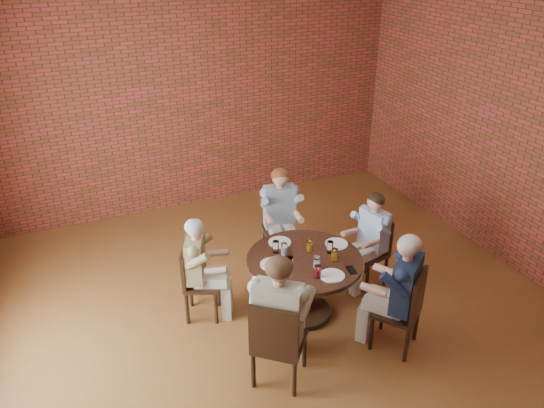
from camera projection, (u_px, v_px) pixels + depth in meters
name	position (u px, v px, depth m)	size (l,w,h in m)	color
floor	(288.00, 334.00, 5.79)	(7.00, 7.00, 0.00)	brown
ceiling	(294.00, 4.00, 4.24)	(7.00, 7.00, 0.00)	silver
wall_back	(190.00, 100.00, 7.87)	(7.00, 7.00, 0.00)	maroon
wall_right	(543.00, 146.00, 6.17)	(7.00, 7.00, 0.00)	maroon
dining_table	(304.00, 275.00, 5.86)	(1.27, 1.27, 0.75)	black
chair_a	(373.00, 248.00, 6.45)	(0.45, 0.45, 0.88)	black
diner_a	(370.00, 241.00, 6.36)	(0.47, 0.58, 1.23)	teal
chair_b	(279.00, 225.00, 6.94)	(0.49, 0.49, 0.92)	black
diner_b	(280.00, 217.00, 6.80)	(0.51, 0.63, 1.31)	gray
chair_c	(195.00, 279.00, 5.88)	(0.50, 0.50, 0.88)	black
diner_c	(201.00, 269.00, 5.82)	(0.47, 0.58, 1.23)	brown
chair_d	(277.00, 341.00, 4.92)	(0.65, 0.65, 0.98)	black
diner_d	(280.00, 319.00, 4.92)	(0.57, 0.71, 1.41)	tan
chair_e	(405.00, 308.00, 5.38)	(0.60, 0.60, 0.94)	black
diner_e	(399.00, 293.00, 5.35)	(0.53, 0.66, 1.34)	#16233F
plate_a	(337.00, 244.00, 6.02)	(0.26, 0.26, 0.01)	white
plate_b	(280.00, 242.00, 6.05)	(0.26, 0.26, 0.01)	white
plate_c	(272.00, 264.00, 5.65)	(0.26, 0.26, 0.01)	white
plate_d	(332.00, 276.00, 5.46)	(0.26, 0.26, 0.01)	white
glass_a	(330.00, 247.00, 5.84)	(0.07, 0.07, 0.14)	white
glass_b	(310.00, 245.00, 5.87)	(0.07, 0.07, 0.14)	white
glass_c	(276.00, 247.00, 5.85)	(0.07, 0.07, 0.14)	white
glass_d	(284.00, 249.00, 5.81)	(0.07, 0.07, 0.14)	white
glass_e	(290.00, 263.00, 5.56)	(0.07, 0.07, 0.14)	white
glass_f	(318.00, 272.00, 5.42)	(0.07, 0.07, 0.14)	white
glass_g	(317.00, 262.00, 5.57)	(0.07, 0.07, 0.14)	white
glass_h	(334.00, 255.00, 5.71)	(0.07, 0.07, 0.14)	white
smartphone	(351.00, 270.00, 5.56)	(0.08, 0.15, 0.01)	black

